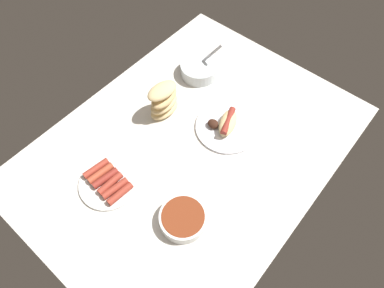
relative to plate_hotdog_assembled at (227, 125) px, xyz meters
The scene contains 6 objects.
ground_plane 15.56cm from the plate_hotdog_assembled, 160.40° to the left, with size 120.00×90.00×3.00cm, color silver.
plate_hotdog_assembled is the anchor object (origin of this frame).
bowl_chili 39.52cm from the plate_hotdog_assembled, 163.04° to the right, with size 15.02×15.02×4.40cm.
bread_stack 25.07cm from the plate_hotdog_assembled, 113.08° to the left, with size 13.22×8.70×14.40cm.
plate_sausages 47.03cm from the plate_hotdog_assembled, 159.76° to the left, with size 20.05×20.05×3.39cm.
bowl_coleslaw 29.37cm from the plate_hotdog_assembled, 60.02° to the left, with size 15.49×15.49×15.16cm.
Camera 1 is at (-50.28, -43.02, 104.56)cm, focal length 31.96 mm.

